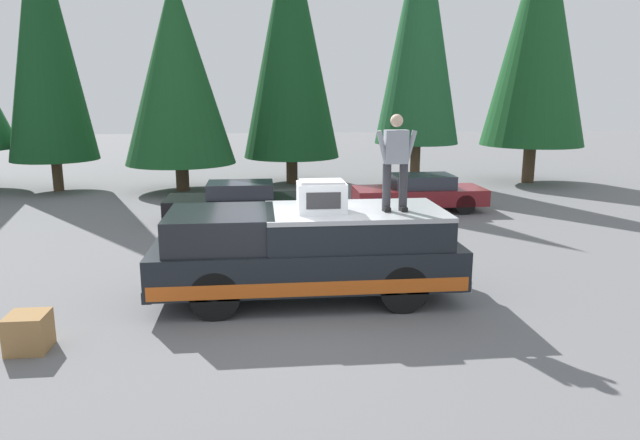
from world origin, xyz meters
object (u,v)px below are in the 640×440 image
(pickup_truck, at_px, (307,252))
(compressor_unit, at_px, (322,196))
(parked_car_black, at_px, (238,202))
(wooden_crate, at_px, (29,332))
(person_on_truck_bed, at_px, (396,160))
(parked_car_maroon, at_px, (419,193))

(pickup_truck, height_order, compressor_unit, compressor_unit)
(parked_car_black, bearing_deg, compressor_unit, -165.92)
(wooden_crate, bearing_deg, pickup_truck, -66.90)
(compressor_unit, relative_size, wooden_crate, 1.50)
(pickup_truck, bearing_deg, wooden_crate, 113.10)
(pickup_truck, height_order, wooden_crate, pickup_truck)
(person_on_truck_bed, distance_m, parked_car_black, 7.75)
(person_on_truck_bed, relative_size, parked_car_black, 0.41)
(parked_car_maroon, relative_size, parked_car_black, 1.00)
(pickup_truck, bearing_deg, compressor_unit, -129.04)
(parked_car_maroon, xyz_separation_m, parked_car_black, (-1.02, 5.70, 0.00))
(compressor_unit, bearing_deg, wooden_crate, 109.71)
(pickup_truck, xyz_separation_m, parked_car_maroon, (7.66, -4.23, -0.29))
(parked_car_black, distance_m, wooden_crate, 8.89)
(compressor_unit, relative_size, parked_car_black, 0.20)
(compressor_unit, distance_m, parked_car_maroon, 8.92)
(parked_car_maroon, height_order, parked_car_black, same)
(parked_car_black, bearing_deg, parked_car_maroon, -79.86)
(compressor_unit, height_order, wooden_crate, compressor_unit)
(pickup_truck, xyz_separation_m, person_on_truck_bed, (-0.22, -1.55, 1.68))
(compressor_unit, xyz_separation_m, parked_car_black, (6.84, 1.72, -1.35))
(compressor_unit, distance_m, person_on_truck_bed, 1.44)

